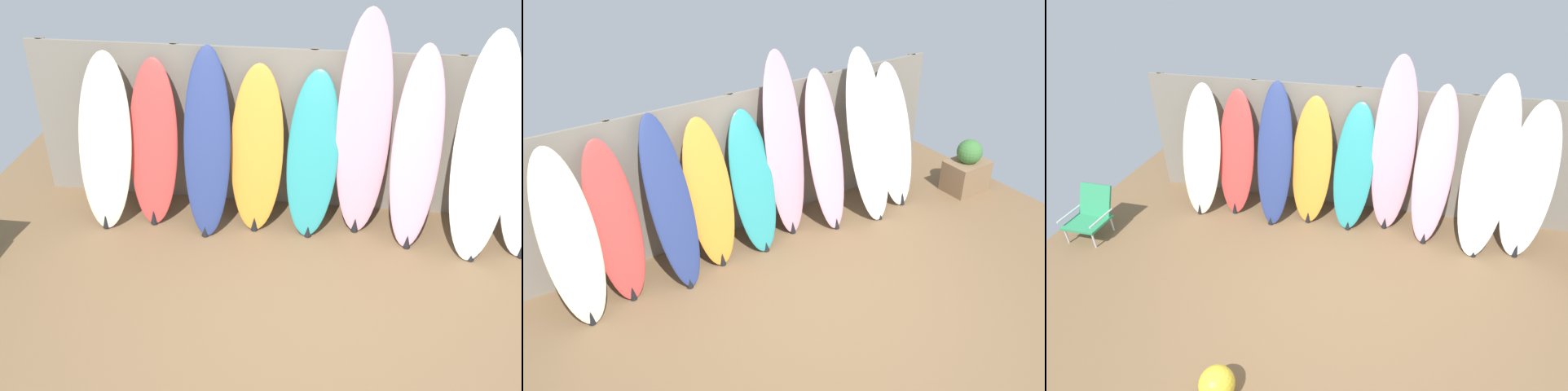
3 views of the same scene
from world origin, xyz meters
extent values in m
plane|color=brown|center=(0.00, 0.00, 0.00)|extent=(7.68, 7.68, 0.00)
cube|color=gray|center=(0.00, 2.00, 0.90)|extent=(6.08, 0.04, 1.80)
cylinder|color=#6C655B|center=(-2.88, 2.04, 0.90)|extent=(0.10, 0.10, 1.80)
cylinder|color=#6C655B|center=(-1.44, 2.04, 0.90)|extent=(0.10, 0.10, 1.80)
cylinder|color=#6C655B|center=(0.00, 2.04, 0.90)|extent=(0.10, 0.10, 1.80)
cylinder|color=#6C655B|center=(1.44, 2.04, 0.90)|extent=(0.10, 0.10, 1.80)
ellipsoid|color=beige|center=(-2.12, 1.53, 0.88)|extent=(0.60, 0.74, 1.77)
cone|color=black|center=(-2.12, 1.23, 0.08)|extent=(0.08, 0.08, 0.15)
ellipsoid|color=#D13D38|center=(-1.63, 1.62, 0.85)|extent=(0.53, 0.60, 1.71)
cone|color=black|center=(-1.63, 1.37, 0.09)|extent=(0.08, 0.08, 0.16)
ellipsoid|color=navy|center=(-1.03, 1.53, 0.93)|extent=(0.54, 0.78, 1.87)
cone|color=black|center=(-1.03, 1.21, 0.06)|extent=(0.08, 0.08, 0.11)
ellipsoid|color=orange|center=(-0.53, 1.61, 0.85)|extent=(0.56, 0.55, 1.70)
cone|color=black|center=(-0.53, 1.38, 0.08)|extent=(0.08, 0.08, 0.15)
ellipsoid|color=teal|center=(0.04, 1.63, 0.82)|extent=(0.58, 0.70, 1.65)
cone|color=black|center=(0.04, 1.34, 0.07)|extent=(0.08, 0.08, 0.11)
ellipsoid|color=pink|center=(0.53, 1.69, 1.14)|extent=(0.56, 0.49, 2.27)
cone|color=black|center=(0.53, 1.49, 0.09)|extent=(0.08, 0.08, 0.15)
ellipsoid|color=pink|center=(1.06, 1.57, 0.98)|extent=(0.52, 0.73, 1.96)
cone|color=black|center=(1.06, 1.27, 0.08)|extent=(0.08, 0.08, 0.14)
ellipsoid|color=white|center=(1.67, 1.48, 1.07)|extent=(0.66, 0.86, 2.13)
cone|color=black|center=(1.67, 1.14, 0.07)|extent=(0.08, 0.08, 0.11)
camera|label=1|loc=(0.17, -3.64, 3.63)|focal=40.00mm
camera|label=2|loc=(-2.97, -3.59, 4.07)|focal=40.00mm
camera|label=3|loc=(0.55, -3.22, 3.36)|focal=28.00mm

